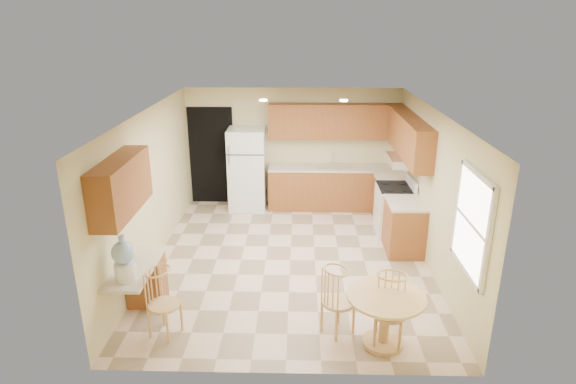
{
  "coord_description": "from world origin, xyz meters",
  "views": [
    {
      "loc": [
        0.14,
        -7.22,
        3.8
      ],
      "look_at": [
        -0.05,
        0.3,
        1.11
      ],
      "focal_mm": 30.0,
      "sensor_mm": 36.0,
      "label": 1
    }
  ],
  "objects_px": {
    "chair_table_b": "(391,309)",
    "chair_table_a": "(339,298)",
    "stove": "(394,209)",
    "water_crock": "(124,260)",
    "refrigerator": "(247,169)",
    "dining_table": "(385,313)",
    "chair_desk": "(161,300)"
  },
  "relations": [
    {
      "from": "refrigerator",
      "to": "stove",
      "type": "bearing_deg",
      "value": -22.99
    },
    {
      "from": "chair_table_a",
      "to": "chair_desk",
      "type": "bearing_deg",
      "value": -123.81
    },
    {
      "from": "chair_table_a",
      "to": "water_crock",
      "type": "bearing_deg",
      "value": -127.02
    },
    {
      "from": "chair_table_b",
      "to": "water_crock",
      "type": "relative_size",
      "value": 1.6
    },
    {
      "from": "refrigerator",
      "to": "water_crock",
      "type": "relative_size",
      "value": 2.91
    },
    {
      "from": "refrigerator",
      "to": "dining_table",
      "type": "height_order",
      "value": "refrigerator"
    },
    {
      "from": "refrigerator",
      "to": "dining_table",
      "type": "distance_m",
      "value": 5.09
    },
    {
      "from": "chair_table_b",
      "to": "chair_desk",
      "type": "distance_m",
      "value": 2.8
    },
    {
      "from": "stove",
      "to": "chair_table_b",
      "type": "xyz_separation_m",
      "value": [
        -0.68,
        -3.47,
        0.1
      ]
    },
    {
      "from": "stove",
      "to": "dining_table",
      "type": "relative_size",
      "value": 1.15
    },
    {
      "from": "chair_table_a",
      "to": "stove",
      "type": "bearing_deg",
      "value": 121.81
    },
    {
      "from": "chair_table_b",
      "to": "water_crock",
      "type": "distance_m",
      "value": 3.29
    },
    {
      "from": "refrigerator",
      "to": "water_crock",
      "type": "distance_m",
      "value": 4.53
    },
    {
      "from": "refrigerator",
      "to": "chair_table_a",
      "type": "relative_size",
      "value": 1.88
    },
    {
      "from": "dining_table",
      "to": "chair_table_a",
      "type": "relative_size",
      "value": 1.04
    },
    {
      "from": "stove",
      "to": "chair_table_b",
      "type": "bearing_deg",
      "value": -101.12
    },
    {
      "from": "stove",
      "to": "chair_desk",
      "type": "xyz_separation_m",
      "value": [
        -3.47,
        -3.32,
        0.08
      ]
    },
    {
      "from": "refrigerator",
      "to": "water_crock",
      "type": "height_order",
      "value": "refrigerator"
    },
    {
      "from": "dining_table",
      "to": "water_crock",
      "type": "height_order",
      "value": "water_crock"
    },
    {
      "from": "dining_table",
      "to": "chair_table_a",
      "type": "distance_m",
      "value": 0.58
    },
    {
      "from": "stove",
      "to": "chair_desk",
      "type": "height_order",
      "value": "stove"
    },
    {
      "from": "stove",
      "to": "chair_table_a",
      "type": "xyz_separation_m",
      "value": [
        -1.28,
        -3.21,
        0.09
      ]
    },
    {
      "from": "stove",
      "to": "refrigerator",
      "type": "bearing_deg",
      "value": 157.01
    },
    {
      "from": "refrigerator",
      "to": "dining_table",
      "type": "xyz_separation_m",
      "value": [
        2.14,
        -4.6,
        -0.4
      ]
    },
    {
      "from": "stove",
      "to": "dining_table",
      "type": "distance_m",
      "value": 3.46
    },
    {
      "from": "chair_table_b",
      "to": "stove",
      "type": "bearing_deg",
      "value": -87.6
    },
    {
      "from": "dining_table",
      "to": "chair_table_b",
      "type": "bearing_deg",
      "value": -61.56
    },
    {
      "from": "water_crock",
      "to": "chair_table_b",
      "type": "bearing_deg",
      "value": -4.96
    },
    {
      "from": "refrigerator",
      "to": "chair_desk",
      "type": "distance_m",
      "value": 4.59
    },
    {
      "from": "chair_table_b",
      "to": "water_crock",
      "type": "xyz_separation_m",
      "value": [
        -3.24,
        0.28,
        0.46
      ]
    },
    {
      "from": "refrigerator",
      "to": "chair_table_a",
      "type": "distance_m",
      "value": 4.72
    },
    {
      "from": "chair_table_b",
      "to": "chair_table_a",
      "type": "bearing_deg",
      "value": -9.52
    }
  ]
}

